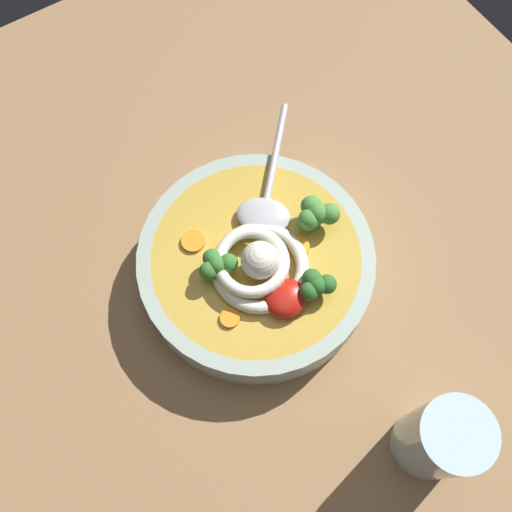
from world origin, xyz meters
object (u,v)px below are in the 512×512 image
object	(u,v)px
noodle_pile	(258,264)
soup_spoon	(266,205)
drinking_glass	(440,440)
soup_bowl	(256,265)

from	to	relation	value
noodle_pile	soup_spoon	size ratio (longest dim) A/B	0.77
noodle_pile	soup_spoon	world-z (taller)	noodle_pile
drinking_glass	soup_spoon	bearing A→B (deg)	-89.41
soup_bowl	noodle_pile	world-z (taller)	noodle_pile
soup_bowl	drinking_glass	distance (cm)	26.02
noodle_pile	drinking_glass	bearing A→B (deg)	101.85
noodle_pile	drinking_glass	xyz separation A→B (cm)	(-5.04, 24.04, -1.01)
soup_bowl	soup_spoon	world-z (taller)	soup_spoon
soup_spoon	drinking_glass	distance (cm)	29.82
noodle_pile	soup_spoon	distance (cm)	7.49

